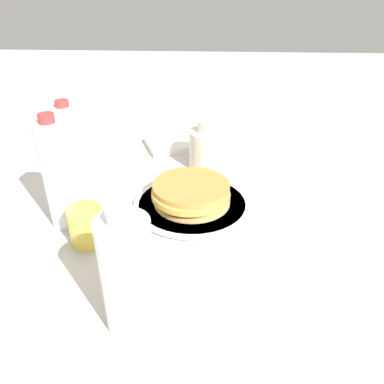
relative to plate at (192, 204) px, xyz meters
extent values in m
plane|color=#BCB7AD|center=(-0.02, -0.02, -0.01)|extent=(4.00, 4.00, 0.00)
cylinder|color=white|center=(0.00, 0.00, 0.00)|extent=(0.26, 0.26, 0.01)
cylinder|color=white|center=(0.00, 0.00, 0.00)|extent=(0.28, 0.28, 0.01)
cylinder|color=#D8B76D|center=(0.00, 0.00, 0.01)|extent=(0.18, 0.18, 0.01)
cylinder|color=tan|center=(0.00, -0.01, 0.02)|extent=(0.18, 0.18, 0.01)
cylinder|color=#BE9744|center=(0.00, 0.01, 0.03)|extent=(0.18, 0.18, 0.01)
cylinder|color=#AF7D3A|center=(0.00, 0.00, 0.05)|extent=(0.18, 0.18, 0.01)
cylinder|color=yellow|center=(0.21, 0.15, 0.03)|extent=(0.07, 0.07, 0.08)
cylinder|color=beige|center=(-0.03, -0.22, 0.05)|extent=(0.11, 0.11, 0.11)
cylinder|color=beige|center=(-0.03, -0.22, 0.12)|extent=(0.06, 0.06, 0.03)
cylinder|color=silver|center=(0.28, 0.08, 0.11)|extent=(0.06, 0.06, 0.23)
cylinder|color=red|center=(0.28, 0.08, 0.24)|extent=(0.03, 0.03, 0.02)
cylinder|color=white|center=(0.08, 0.35, 0.09)|extent=(0.08, 0.08, 0.20)
cylinder|color=white|center=(0.08, 0.35, 0.20)|extent=(0.04, 0.04, 0.02)
cylinder|color=white|center=(0.37, -0.22, 0.08)|extent=(0.07, 0.07, 0.17)
cylinder|color=red|center=(0.37, -0.22, 0.17)|extent=(0.04, 0.04, 0.02)
cube|color=white|center=(0.09, -0.35, 0.00)|extent=(0.18, 0.18, 0.02)
camera|label=1|loc=(-0.04, 0.75, 0.48)|focal=35.00mm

